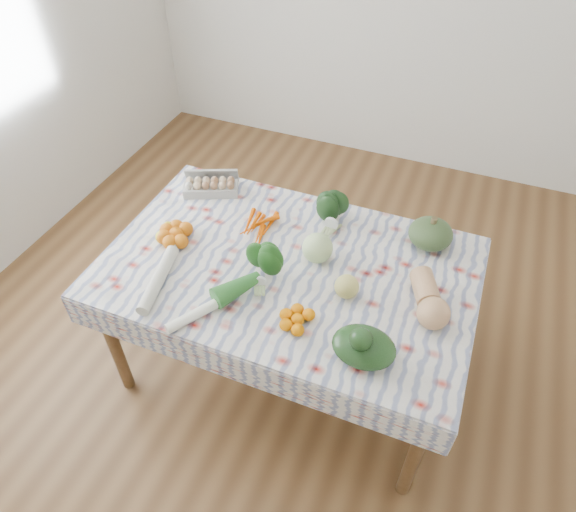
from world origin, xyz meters
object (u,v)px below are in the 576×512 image
Objects in this scene: egg_carton at (211,188)px; grapefruit at (347,286)px; kabocha_squash at (431,234)px; cabbage at (317,248)px; butternut_squash at (429,297)px; dining_table at (288,278)px.

grapefruit is at bearing -49.11° from egg_carton.
kabocha_squash is at bearing -21.82° from egg_carton.
egg_carton is 0.73m from cabbage.
butternut_squash is at bearing -80.16° from kabocha_squash.
butternut_squash is (1.20, -0.37, 0.03)m from egg_carton.
egg_carton is 0.97m from grapefruit.
kabocha_squash is at bearing 32.65° from cabbage.
egg_carton is at bearing 159.07° from cabbage.
kabocha_squash is 0.54m from cabbage.
egg_carton is 0.97× the size of butternut_squash.
butternut_squash is 2.77× the size of grapefruit.
butternut_squash is 0.34m from grapefruit.
cabbage is (0.11, 0.09, 0.15)m from dining_table.
cabbage is 0.48× the size of butternut_squash.
dining_table is 7.84× the size of kabocha_squash.
grapefruit reaches higher than dining_table.
grapefruit is at bearing -40.54° from cabbage.
kabocha_squash reaches higher than dining_table.
egg_carton is 2.69× the size of grapefruit.
dining_table is 0.33m from grapefruit.
dining_table is at bearing 155.02° from butternut_squash.
cabbage is (0.68, -0.26, 0.03)m from egg_carton.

